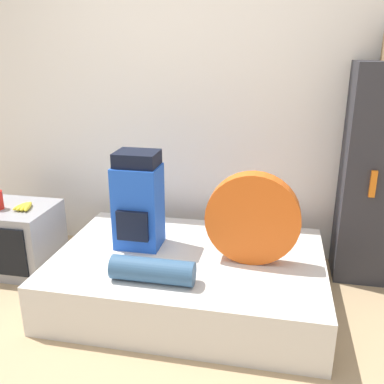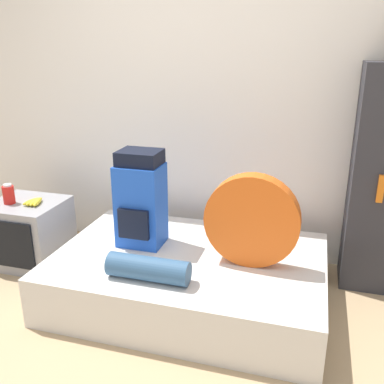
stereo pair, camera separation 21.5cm
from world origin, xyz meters
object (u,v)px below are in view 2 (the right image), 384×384
(sleeping_roll, at_px, (148,269))
(backpack, at_px, (141,200))
(tent_bag, at_px, (252,220))
(television, at_px, (29,232))
(canister, at_px, (9,194))

(sleeping_roll, bearing_deg, backpack, 116.69)
(tent_bag, relative_size, sleeping_roll, 1.19)
(tent_bag, bearing_deg, television, 174.77)
(tent_bag, height_order, sleeping_roll, tent_bag)
(sleeping_roll, distance_m, television, 1.37)
(television, bearing_deg, sleeping_roll, -23.41)
(backpack, height_order, television, backpack)
(backpack, distance_m, television, 1.10)
(sleeping_roll, relative_size, canister, 3.24)
(backpack, height_order, canister, backpack)
(backpack, xyz_separation_m, tent_bag, (0.79, -0.08, -0.03))
(backpack, relative_size, tent_bag, 1.12)
(tent_bag, bearing_deg, backpack, 173.85)
(sleeping_roll, bearing_deg, television, 156.59)
(tent_bag, xyz_separation_m, television, (-1.80, 0.17, -0.38))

